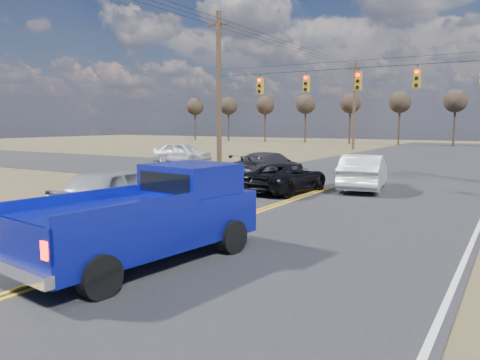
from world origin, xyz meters
The scene contains 12 objects.
ground centered at (0.00, 0.00, 0.00)m, with size 160.00×160.00×0.00m, color brown.
road_main centered at (0.00, 10.00, 0.00)m, with size 14.00×120.00×0.02m, color #28282B.
road_cross centered at (0.00, 18.00, 0.00)m, with size 120.00×12.00×0.02m, color #28282B.
signal_gantry centered at (0.50, 17.79, 5.06)m, with size 19.60×4.83×10.00m.
utility_poles centered at (0.00, 17.00, 5.23)m, with size 19.60×58.32×10.00m.
treeline centered at (0.00, 26.96, 5.70)m, with size 87.00×117.80×7.40m.
pickup_truck centered at (0.82, 0.48, 1.02)m, with size 2.80×5.84×2.11m.
silver_suv centered at (-3.59, 3.73, 0.84)m, with size 1.98×4.93×1.68m, color #AEB1B6.
black_suv centered at (-1.16, 11.59, 0.66)m, with size 2.18×4.72×1.31m, color black.
white_car_queue centered at (1.56, 14.15, 0.82)m, with size 1.74×4.99×1.64m, color silver.
dgrey_car_queue centered at (-4.06, 15.50, 0.75)m, with size 2.11×5.20×1.51m, color #37363B.
cross_car_west centered at (-14.83, 21.59, 0.79)m, with size 4.62×1.86×1.57m, color white.
Camera 1 is at (7.74, -7.16, 3.09)m, focal length 35.00 mm.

